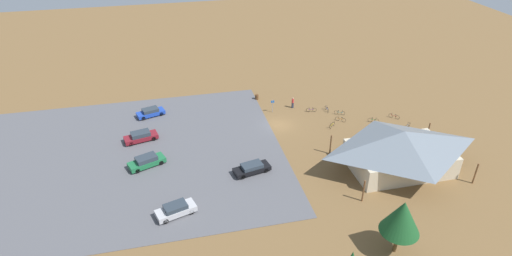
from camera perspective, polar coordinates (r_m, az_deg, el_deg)
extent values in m
plane|color=brown|center=(64.13, 3.14, 0.43)|extent=(160.00, 160.00, 0.00)
cube|color=#56565B|center=(59.33, -17.73, -3.87)|extent=(43.09, 34.07, 0.05)
cube|color=beige|center=(56.92, 18.99, -3.93)|extent=(12.44, 7.75, 2.95)
pyramid|color=slate|center=(55.49, 19.46, -1.58)|extent=(15.22, 10.54, 2.56)
cylinder|color=brown|center=(64.25, 22.47, -0.49)|extent=(0.20, 0.20, 2.95)
cylinder|color=brown|center=(57.45, 10.16, -2.24)|extent=(0.20, 0.20, 2.95)
cylinder|color=brown|center=(57.79, 27.80, -5.53)|extent=(0.20, 0.20, 2.95)
cylinder|color=brown|center=(50.12, 14.49, -8.33)|extent=(0.20, 0.20, 2.95)
cylinder|color=brown|center=(71.55, 0.10, 4.27)|extent=(0.60, 0.60, 0.90)
cylinder|color=#99999E|center=(67.16, 2.27, 3.00)|extent=(0.08, 0.08, 2.20)
cube|color=#1959B2|center=(66.79, 2.29, 3.61)|extent=(0.56, 0.04, 0.40)
cylinder|color=brown|center=(45.17, 18.63, -14.42)|extent=(0.39, 0.39, 2.75)
cone|color=#194C23|center=(43.07, 19.33, -11.39)|extent=(3.90, 3.90, 3.63)
torus|color=black|center=(69.11, 18.78, 1.39)|extent=(0.49, 0.50, 0.66)
torus|color=black|center=(69.31, 17.94, 1.63)|extent=(0.49, 0.50, 0.66)
cylinder|color=red|center=(69.16, 18.37, 1.59)|extent=(0.71, 0.73, 0.04)
cylinder|color=red|center=(69.09, 18.53, 1.60)|extent=(0.04, 0.04, 0.36)
cube|color=black|center=(69.01, 18.56, 1.73)|extent=(0.20, 0.20, 0.05)
cylinder|color=red|center=(69.19, 18.05, 1.77)|extent=(0.04, 0.04, 0.45)
cylinder|color=black|center=(69.09, 18.08, 1.93)|extent=(0.37, 0.36, 0.03)
torus|color=black|center=(64.75, 10.57, 0.59)|extent=(0.55, 0.51, 0.72)
torus|color=black|center=(63.88, 10.16, 0.19)|extent=(0.55, 0.51, 0.72)
cylinder|color=yellow|center=(64.25, 10.38, 0.49)|extent=(0.76, 0.70, 0.04)
cylinder|color=yellow|center=(64.38, 10.46, 0.61)|extent=(0.04, 0.04, 0.37)
cube|color=black|center=(64.29, 10.47, 0.75)|extent=(0.20, 0.19, 0.05)
cylinder|color=yellow|center=(63.84, 10.22, 0.43)|extent=(0.04, 0.04, 0.51)
cylinder|color=black|center=(63.71, 10.24, 0.63)|extent=(0.35, 0.38, 0.03)
torus|color=black|center=(66.07, 11.91, 1.06)|extent=(0.54, 0.44, 0.66)
torus|color=black|center=(66.25, 11.06, 1.24)|extent=(0.54, 0.44, 0.66)
cylinder|color=orange|center=(66.10, 11.49, 1.23)|extent=(0.76, 0.60, 0.04)
cylinder|color=orange|center=(66.03, 11.65, 1.26)|extent=(0.04, 0.04, 0.39)
cube|color=black|center=(65.94, 11.67, 1.41)|extent=(0.21, 0.19, 0.05)
cylinder|color=orange|center=(66.13, 11.17, 1.39)|extent=(0.04, 0.04, 0.44)
cylinder|color=black|center=(66.02, 11.18, 1.56)|extent=(0.32, 0.40, 0.03)
torus|color=black|center=(66.65, 19.83, 0.08)|extent=(0.58, 0.42, 0.68)
torus|color=black|center=(67.50, 20.19, 0.40)|extent=(0.58, 0.42, 0.68)
cylinder|color=#B7B7BC|center=(67.02, 20.03, 0.32)|extent=(0.79, 0.57, 0.04)
cylinder|color=#B7B7BC|center=(66.82, 19.98, 0.34)|extent=(0.04, 0.04, 0.43)
cube|color=black|center=(66.72, 20.01, 0.50)|extent=(0.21, 0.18, 0.05)
cylinder|color=#B7B7BC|center=(67.32, 20.19, 0.53)|extent=(0.04, 0.04, 0.43)
cylinder|color=black|center=(67.22, 20.22, 0.69)|extent=(0.30, 0.41, 0.03)
torus|color=black|center=(68.39, 9.81, 2.37)|extent=(0.04, 0.68, 0.68)
torus|color=black|center=(69.18, 9.51, 2.74)|extent=(0.04, 0.68, 0.68)
cylinder|color=#2347B7|center=(68.74, 9.67, 2.64)|extent=(0.04, 0.90, 0.04)
cylinder|color=#2347B7|center=(68.55, 9.73, 2.64)|extent=(0.04, 0.04, 0.41)
cube|color=black|center=(68.46, 9.74, 2.79)|extent=(0.08, 0.20, 0.05)
cylinder|color=#2347B7|center=(69.01, 9.55, 2.86)|extent=(0.04, 0.04, 0.42)
cylinder|color=black|center=(68.91, 9.57, 3.01)|extent=(0.48, 0.03, 0.03)
torus|color=black|center=(66.08, 17.02, 0.32)|extent=(0.65, 0.25, 0.67)
torus|color=black|center=(65.85, 16.10, 0.36)|extent=(0.65, 0.25, 0.67)
cylinder|color=silver|center=(65.91, 16.57, 0.42)|extent=(0.96, 0.34, 0.04)
cylinder|color=silver|center=(65.90, 16.75, 0.49)|extent=(0.04, 0.04, 0.42)
cube|color=black|center=(65.80, 16.78, 0.65)|extent=(0.21, 0.14, 0.05)
cylinder|color=silver|center=(65.76, 16.22, 0.54)|extent=(0.04, 0.04, 0.47)
cylinder|color=black|center=(65.65, 16.25, 0.71)|extent=(0.18, 0.47, 0.03)
torus|color=black|center=(68.22, 7.99, 2.45)|extent=(0.66, 0.19, 0.67)
torus|color=black|center=(68.10, 7.15, 2.46)|extent=(0.66, 0.19, 0.67)
cylinder|color=#722D9E|center=(68.11, 7.58, 2.54)|extent=(0.91, 0.25, 0.04)
cylinder|color=#722D9E|center=(68.09, 7.73, 2.59)|extent=(0.04, 0.04, 0.38)
cube|color=black|center=(68.01, 7.74, 2.73)|extent=(0.21, 0.12, 0.05)
cylinder|color=#722D9E|center=(68.00, 7.25, 2.63)|extent=(0.04, 0.04, 0.46)
cylinder|color=black|center=(67.90, 7.26, 2.80)|extent=(0.14, 0.47, 0.03)
torus|color=black|center=(67.07, 15.33, 1.07)|extent=(0.63, 0.34, 0.68)
torus|color=black|center=(67.14, 16.14, 0.97)|extent=(0.63, 0.34, 0.68)
cylinder|color=#1E7F38|center=(67.05, 15.75, 1.11)|extent=(0.80, 0.42, 0.04)
cylinder|color=#1E7F38|center=(66.99, 15.61, 1.19)|extent=(0.04, 0.04, 0.41)
cube|color=black|center=(66.90, 15.64, 1.35)|extent=(0.21, 0.16, 0.05)
cylinder|color=#1E7F38|center=(67.03, 16.08, 1.14)|extent=(0.04, 0.04, 0.43)
cylinder|color=black|center=(66.93, 16.11, 1.30)|extent=(0.24, 0.44, 0.03)
torus|color=black|center=(68.08, 10.88, 2.10)|extent=(0.59, 0.32, 0.64)
torus|color=black|center=(68.07, 11.80, 1.99)|extent=(0.59, 0.32, 0.64)
cylinder|color=#197A7F|center=(68.03, 11.35, 2.13)|extent=(0.92, 0.48, 0.04)
cylinder|color=#197A7F|center=(67.99, 11.19, 2.20)|extent=(0.04, 0.04, 0.35)
cube|color=black|center=(67.91, 11.20, 2.33)|extent=(0.21, 0.16, 0.05)
cylinder|color=#197A7F|center=(67.97, 11.73, 2.18)|extent=(0.04, 0.04, 0.46)
cylinder|color=black|center=(67.86, 11.75, 2.35)|extent=(0.24, 0.44, 0.03)
cube|color=#1E42B2|center=(68.27, -14.20, 1.99)|extent=(4.63, 2.94, 0.57)
cube|color=#2D3842|center=(68.03, -14.25, 2.39)|extent=(2.75, 2.18, 0.51)
cylinder|color=black|center=(67.40, -15.16, 1.28)|extent=(0.68, 0.40, 0.64)
cylinder|color=black|center=(68.72, -15.52, 1.82)|extent=(0.68, 0.40, 0.64)
cylinder|color=black|center=(68.04, -12.82, 1.90)|extent=(0.68, 0.40, 0.64)
cylinder|color=black|center=(69.34, -13.23, 2.42)|extent=(0.68, 0.40, 0.64)
cube|color=#1E6B3D|center=(56.46, -14.70, -4.56)|extent=(5.06, 3.43, 0.64)
cube|color=#2D3842|center=(56.12, -14.78, -4.05)|extent=(3.05, 2.47, 0.59)
cylinder|color=black|center=(55.59, -15.89, -5.66)|extent=(0.68, 0.44, 0.64)
cylinder|color=black|center=(56.88, -16.46, -4.84)|extent=(0.68, 0.44, 0.64)
cylinder|color=black|center=(56.35, -12.86, -4.64)|extent=(0.68, 0.44, 0.64)
cylinder|color=black|center=(57.63, -13.49, -3.86)|extent=(0.68, 0.44, 0.64)
cube|color=#BCBCC1|center=(48.16, -10.89, -11.03)|extent=(4.78, 3.03, 0.67)
cube|color=#2D3842|center=(47.78, -10.96, -10.50)|extent=(2.84, 2.25, 0.50)
cylinder|color=black|center=(47.45, -12.25, -12.35)|extent=(0.68, 0.40, 0.64)
cylinder|color=black|center=(48.61, -12.89, -11.21)|extent=(0.68, 0.40, 0.64)
cylinder|color=black|center=(48.09, -8.81, -11.24)|extent=(0.68, 0.40, 0.64)
cylinder|color=black|center=(49.22, -9.53, -10.16)|extent=(0.68, 0.40, 0.64)
cube|color=maroon|center=(62.06, -15.45, -1.24)|extent=(4.98, 2.86, 0.61)
cube|color=#2D3842|center=(61.76, -15.52, -0.78)|extent=(2.92, 2.17, 0.57)
cylinder|color=black|center=(61.30, -16.69, -2.10)|extent=(0.67, 0.36, 0.64)
cylinder|color=black|center=(62.68, -16.99, -1.38)|extent=(0.67, 0.36, 0.64)
cylinder|color=black|center=(61.70, -13.83, -1.42)|extent=(0.67, 0.36, 0.64)
cylinder|color=black|center=(63.07, -14.19, -0.72)|extent=(0.67, 0.36, 0.64)
cube|color=black|center=(53.50, -0.57, -5.63)|extent=(5.01, 2.76, 0.56)
cube|color=#2D3842|center=(53.19, -0.57, -5.17)|extent=(2.93, 2.11, 0.50)
cylinder|color=black|center=(52.51, -1.81, -6.69)|extent=(0.67, 0.35, 0.64)
cylinder|color=black|center=(53.68, -2.49, -5.76)|extent=(0.67, 0.35, 0.64)
cylinder|color=black|center=(53.60, 1.36, -5.80)|extent=(0.67, 0.35, 0.64)
cylinder|color=black|center=(54.74, 0.62, -4.92)|extent=(0.67, 0.35, 0.64)
cube|color=#2D3347|center=(69.05, 5.03, 3.13)|extent=(0.28, 0.35, 0.92)
cylinder|color=red|center=(68.69, 5.06, 3.72)|extent=(0.36, 0.36, 0.69)
sphere|color=tan|center=(68.48, 5.07, 4.07)|extent=(0.24, 0.24, 0.24)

